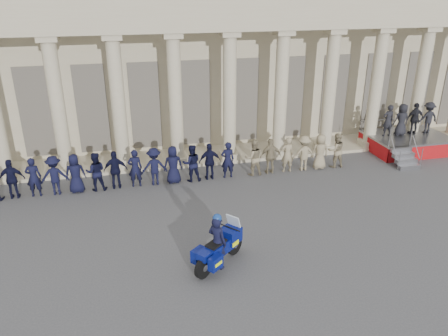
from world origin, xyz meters
TOP-DOWN VIEW (x-y plane):
  - ground at (0.00, 0.00)m, footprint 90.00×90.00m
  - building at (-0.00, 14.74)m, footprint 40.00×12.50m
  - officer_rank at (-2.65, 6.00)m, footprint 17.98×0.65m
  - reviewing_stand at (11.02, 7.23)m, footprint 4.10×3.97m
  - motorcycle at (-1.15, -0.57)m, footprint 1.89×1.69m
  - rider at (-1.25, -0.66)m, footprint 0.75×0.78m

SIDE VIEW (x-z plane):
  - ground at x=0.00m, z-range 0.00..0.00m
  - motorcycle at x=-1.15m, z-range -0.10..1.37m
  - officer_rank at x=-2.65m, z-range 0.00..1.71m
  - rider at x=-1.25m, z-range -0.01..1.87m
  - reviewing_stand at x=11.02m, z-range 0.04..2.55m
  - building at x=0.00m, z-range 0.02..9.02m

